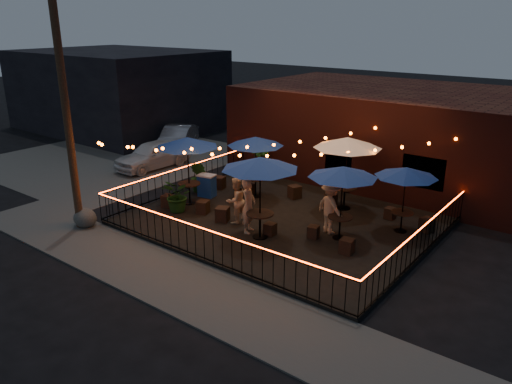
# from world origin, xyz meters

# --- Properties ---
(ground) EXTENTS (110.00, 110.00, 0.00)m
(ground) POSITION_xyz_m (0.00, 0.00, 0.00)
(ground) COLOR black
(ground) RESTS_ON ground
(patio) EXTENTS (10.00, 8.00, 0.15)m
(patio) POSITION_xyz_m (0.00, 2.00, 0.07)
(patio) COLOR black
(patio) RESTS_ON ground
(sidewalk) EXTENTS (18.00, 2.50, 0.05)m
(sidewalk) POSITION_xyz_m (0.00, -3.25, 0.03)
(sidewalk) COLOR #494743
(sidewalk) RESTS_ON ground
(parking_lot) EXTENTS (11.00, 12.00, 0.02)m
(parking_lot) POSITION_xyz_m (-12.00, 4.00, 0.01)
(parking_lot) COLOR #494743
(parking_lot) RESTS_ON ground
(brick_building) EXTENTS (14.00, 8.00, 4.00)m
(brick_building) POSITION_xyz_m (1.00, 9.99, 2.00)
(brick_building) COLOR #3B1410
(brick_building) RESTS_ON ground
(background_building) EXTENTS (12.00, 9.00, 5.00)m
(background_building) POSITION_xyz_m (-18.00, 9.00, 2.50)
(background_building) COLOR black
(background_building) RESTS_ON ground
(utility_pole) EXTENTS (0.26, 0.26, 8.00)m
(utility_pole) POSITION_xyz_m (-5.40, -2.60, 4.00)
(utility_pole) COLOR #342115
(utility_pole) RESTS_ON ground
(fence_front) EXTENTS (10.00, 0.04, 1.04)m
(fence_front) POSITION_xyz_m (0.00, -2.00, 0.66)
(fence_front) COLOR black
(fence_front) RESTS_ON patio
(fence_left) EXTENTS (0.04, 8.00, 1.04)m
(fence_left) POSITION_xyz_m (-5.00, 2.00, 0.66)
(fence_left) COLOR black
(fence_left) RESTS_ON patio
(fence_right) EXTENTS (0.04, 8.00, 1.04)m
(fence_right) POSITION_xyz_m (5.00, 2.00, 0.66)
(fence_right) COLOR black
(fence_right) RESTS_ON patio
(festoon_lights) EXTENTS (10.02, 8.72, 1.32)m
(festoon_lights) POSITION_xyz_m (-1.01, 1.70, 2.52)
(festoon_lights) COLOR #F45207
(festoon_lights) RESTS_ON ground
(cafe_table_0) EXTENTS (3.09, 3.09, 2.62)m
(cafe_table_0) POSITION_xyz_m (-3.80, 1.21, 2.54)
(cafe_table_0) COLOR black
(cafe_table_0) RESTS_ON patio
(cafe_table_1) EXTENTS (2.55, 2.55, 2.45)m
(cafe_table_1) POSITION_xyz_m (-2.26, 3.39, 2.39)
(cafe_table_1) COLOR black
(cafe_table_1) RESTS_ON patio
(cafe_table_2) EXTENTS (2.80, 2.80, 2.73)m
(cafe_table_2) POSITION_xyz_m (0.29, 0.33, 2.64)
(cafe_table_2) COLOR black
(cafe_table_2) RESTS_ON patio
(cafe_table_3) EXTENTS (2.98, 2.98, 2.75)m
(cafe_table_3) POSITION_xyz_m (1.21, 4.35, 2.66)
(cafe_table_3) COLOR black
(cafe_table_3) RESTS_ON patio
(cafe_table_4) EXTENTS (2.54, 2.54, 2.44)m
(cafe_table_4) POSITION_xyz_m (2.39, 1.86, 2.38)
(cafe_table_4) COLOR black
(cafe_table_4) RESTS_ON patio
(cafe_table_5) EXTENTS (2.56, 2.56, 2.25)m
(cafe_table_5) POSITION_xyz_m (3.75, 3.63, 2.20)
(cafe_table_5) COLOR black
(cafe_table_5) RESTS_ON patio
(bistro_chair_0) EXTENTS (0.46, 0.46, 0.47)m
(bistro_chair_0) POSITION_xyz_m (-4.17, 0.42, 0.38)
(bistro_chair_0) COLOR black
(bistro_chair_0) RESTS_ON patio
(bistro_chair_1) EXTENTS (0.51, 0.51, 0.48)m
(bistro_chair_1) POSITION_xyz_m (-2.67, 0.75, 0.39)
(bistro_chair_1) COLOR black
(bistro_chair_1) RESTS_ON patio
(bistro_chair_2) EXTENTS (0.53, 0.53, 0.51)m
(bistro_chair_2) POSITION_xyz_m (-4.07, 3.25, 0.40)
(bistro_chair_2) COLOR black
(bistro_chair_2) RESTS_ON patio
(bistro_chair_3) EXTENTS (0.40, 0.40, 0.45)m
(bistro_chair_3) POSITION_xyz_m (-2.62, 3.40, 0.37)
(bistro_chair_3) COLOR black
(bistro_chair_3) RESTS_ON patio
(bistro_chair_4) EXTENTS (0.57, 0.57, 0.51)m
(bistro_chair_4) POSITION_xyz_m (-1.59, 0.62, 0.41)
(bistro_chair_4) COLOR black
(bistro_chair_4) RESTS_ON patio
(bistro_chair_5) EXTENTS (0.36, 0.36, 0.41)m
(bistro_chair_5) POSITION_xyz_m (0.44, 0.70, 0.35)
(bistro_chair_5) COLOR black
(bistro_chair_5) RESTS_ON patio
(bistro_chair_6) EXTENTS (0.55, 0.55, 0.51)m
(bistro_chair_6) POSITION_xyz_m (-0.91, 4.20, 0.40)
(bistro_chair_6) COLOR black
(bistro_chair_6) RESTS_ON patio
(bistro_chair_7) EXTENTS (0.48, 0.48, 0.45)m
(bistro_chair_7) POSITION_xyz_m (0.62, 4.40, 0.37)
(bistro_chair_7) COLOR black
(bistro_chair_7) RESTS_ON patio
(bistro_chair_8) EXTENTS (0.41, 0.41, 0.40)m
(bistro_chair_8) POSITION_xyz_m (1.68, 1.38, 0.35)
(bistro_chair_8) COLOR black
(bistro_chair_8) RESTS_ON patio
(bistro_chair_9) EXTENTS (0.43, 0.43, 0.46)m
(bistro_chair_9) POSITION_xyz_m (3.10, 1.02, 0.38)
(bistro_chair_9) COLOR black
(bistro_chair_9) RESTS_ON patio
(bistro_chair_10) EXTENTS (0.36, 0.36, 0.40)m
(bistro_chair_10) POSITION_xyz_m (3.00, 4.47, 0.35)
(bistro_chair_10) COLOR black
(bistro_chair_10) RESTS_ON patio
(bistro_chair_11) EXTENTS (0.51, 0.51, 0.47)m
(bistro_chair_11) POSITION_xyz_m (4.45, 4.14, 0.39)
(bistro_chair_11) COLOR black
(bistro_chair_11) RESTS_ON patio
(patron_a) EXTENTS (0.65, 0.79, 1.86)m
(patron_a) POSITION_xyz_m (-0.29, 0.47, 1.08)
(patron_a) COLOR tan
(patron_a) RESTS_ON patio
(patron_b) EXTENTS (0.74, 0.89, 1.65)m
(patron_b) POSITION_xyz_m (-1.14, 0.83, 0.97)
(patron_b) COLOR beige
(patron_b) RESTS_ON patio
(patron_c) EXTENTS (1.33, 1.04, 1.82)m
(patron_c) POSITION_xyz_m (1.91, 2.07, 1.06)
(patron_c) COLOR #D5B486
(patron_c) RESTS_ON patio
(potted_shrub_a) EXTENTS (1.27, 1.15, 1.26)m
(potted_shrub_a) POSITION_xyz_m (-3.49, 0.32, 0.78)
(potted_shrub_a) COLOR #1D3D12
(potted_shrub_a) RESTS_ON patio
(potted_shrub_b) EXTENTS (0.79, 0.67, 1.32)m
(potted_shrub_b) POSITION_xyz_m (-4.41, 2.37, 0.81)
(potted_shrub_b) COLOR #19370E
(potted_shrub_b) RESTS_ON patio
(potted_shrub_c) EXTENTS (0.89, 0.89, 1.47)m
(potted_shrub_c) POSITION_xyz_m (-3.58, 5.46, 0.89)
(potted_shrub_c) COLOR #133D0E
(potted_shrub_c) RESTS_ON patio
(cooler) EXTENTS (0.77, 0.61, 0.91)m
(cooler) POSITION_xyz_m (-3.81, 2.20, 0.61)
(cooler) COLOR #143CA2
(cooler) RESTS_ON patio
(boulder) EXTENTS (1.06, 0.97, 0.69)m
(boulder) POSITION_xyz_m (-5.28, -2.47, 0.35)
(boulder) COLOR #403F3C
(boulder) RESTS_ON ground
(car_white) EXTENTS (1.75, 4.00, 1.34)m
(car_white) POSITION_xyz_m (-9.01, 3.94, 0.67)
(car_white) COLOR white
(car_white) RESTS_ON ground
(car_silver) EXTENTS (3.34, 4.30, 1.36)m
(car_silver) POSITION_xyz_m (-10.52, 7.03, 0.68)
(car_silver) COLOR #929198
(car_silver) RESTS_ON ground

